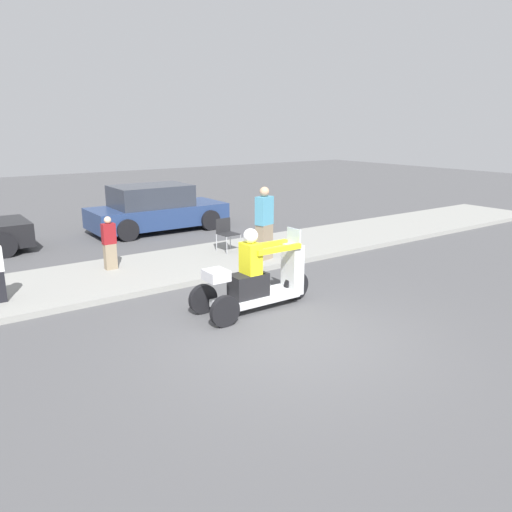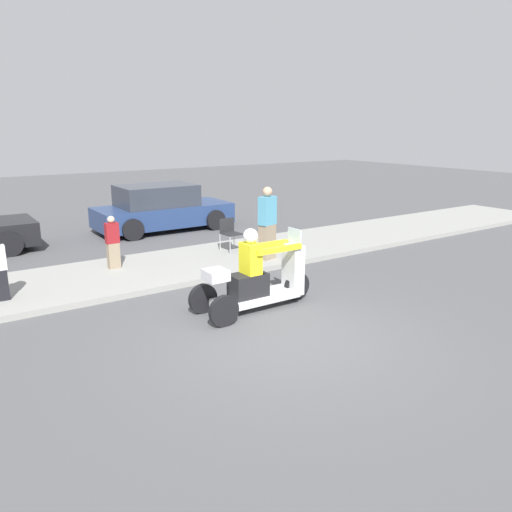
{
  "view_description": "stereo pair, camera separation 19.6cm",
  "coord_description": "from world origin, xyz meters",
  "px_view_note": "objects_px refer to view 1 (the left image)",
  "views": [
    {
      "loc": [
        -4.62,
        -5.59,
        3.24
      ],
      "look_at": [
        0.3,
        1.36,
        1.0
      ],
      "focal_mm": 35.0,
      "sensor_mm": 36.0,
      "label": 1
    },
    {
      "loc": [
        -4.46,
        -5.71,
        3.24
      ],
      "look_at": [
        0.3,
        1.36,
        1.0
      ],
      "focal_mm": 35.0,
      "sensor_mm": 36.0,
      "label": 2
    }
  ],
  "objects_px": {
    "folding_chair_set_back": "(226,231)",
    "parked_car_lot_far": "(156,209)",
    "motorcycle_trike": "(257,281)",
    "spectator_near_curb": "(264,225)",
    "spectator_far_back": "(109,244)"
  },
  "relations": [
    {
      "from": "motorcycle_trike",
      "to": "spectator_near_curb",
      "type": "distance_m",
      "value": 3.09
    },
    {
      "from": "spectator_far_back",
      "to": "spectator_near_curb",
      "type": "xyz_separation_m",
      "value": [
        3.32,
        -1.27,
        0.26
      ]
    },
    {
      "from": "motorcycle_trike",
      "to": "folding_chair_set_back",
      "type": "bearing_deg",
      "value": 66.15
    },
    {
      "from": "spectator_far_back",
      "to": "folding_chair_set_back",
      "type": "bearing_deg",
      "value": -0.86
    },
    {
      "from": "folding_chair_set_back",
      "to": "parked_car_lot_far",
      "type": "distance_m",
      "value": 3.89
    },
    {
      "from": "motorcycle_trike",
      "to": "parked_car_lot_far",
      "type": "relative_size",
      "value": 0.56
    },
    {
      "from": "motorcycle_trike",
      "to": "folding_chair_set_back",
      "type": "distance_m",
      "value": 3.96
    },
    {
      "from": "folding_chair_set_back",
      "to": "spectator_near_curb",
      "type": "bearing_deg",
      "value": -75.83
    },
    {
      "from": "parked_car_lot_far",
      "to": "spectator_near_curb",
      "type": "bearing_deg",
      "value": -84.59
    },
    {
      "from": "parked_car_lot_far",
      "to": "motorcycle_trike",
      "type": "bearing_deg",
      "value": -100.74
    },
    {
      "from": "spectator_near_curb",
      "to": "parked_car_lot_far",
      "type": "distance_m",
      "value": 5.14
    },
    {
      "from": "spectator_near_curb",
      "to": "folding_chair_set_back",
      "type": "relative_size",
      "value": 2.11
    },
    {
      "from": "spectator_far_back",
      "to": "folding_chair_set_back",
      "type": "relative_size",
      "value": 1.45
    },
    {
      "from": "motorcycle_trike",
      "to": "spectator_far_back",
      "type": "relative_size",
      "value": 1.98
    },
    {
      "from": "spectator_far_back",
      "to": "parked_car_lot_far",
      "type": "height_order",
      "value": "parked_car_lot_far"
    }
  ]
}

